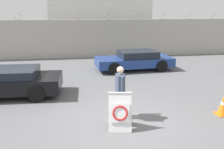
{
  "coord_description": "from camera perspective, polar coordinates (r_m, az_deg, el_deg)",
  "views": [
    {
      "loc": [
        -1.52,
        -7.16,
        3.49
      ],
      "look_at": [
        -0.13,
        1.62,
        1.15
      ],
      "focal_mm": 40.0,
      "sensor_mm": 36.0,
      "label": 1
    }
  ],
  "objects": [
    {
      "name": "ground_plane",
      "position": [
        8.11,
        2.75,
        -10.73
      ],
      "size": [
        90.0,
        90.0,
        0.0
      ],
      "primitive_type": "plane",
      "color": "#5B5B5E"
    },
    {
      "name": "perimeter_wall",
      "position": [
        18.5,
        -4.26,
        8.2
      ],
      "size": [
        36.0,
        0.3,
        3.21
      ],
      "color": "#ADA8A0",
      "rests_on": "ground_plane"
    },
    {
      "name": "building_block",
      "position": [
        23.2,
        -3.28,
        13.59
      ],
      "size": [
        8.31,
        5.92,
        6.04
      ],
      "color": "silver",
      "rests_on": "ground_plane"
    },
    {
      "name": "barricade_sign",
      "position": [
        7.49,
        1.82,
        -8.29
      ],
      "size": [
        0.78,
        0.85,
        1.12
      ],
      "rotation": [
        0.0,
        0.0,
        -0.16
      ],
      "color": "white",
      "rests_on": "ground_plane"
    },
    {
      "name": "security_guard",
      "position": [
        8.1,
        1.89,
        -3.45
      ],
      "size": [
        0.38,
        0.64,
        1.72
      ],
      "rotation": [
        0.0,
        0.0,
        1.64
      ],
      "color": "#514C42",
      "rests_on": "ground_plane"
    },
    {
      "name": "traffic_cone_mid",
      "position": [
        9.27,
        24.11,
        -6.34
      ],
      "size": [
        0.42,
        0.42,
        0.72
      ],
      "color": "orange",
      "rests_on": "ground_plane"
    },
    {
      "name": "parked_car_front_coupe",
      "position": [
        11.08,
        -23.02,
        -1.55
      ],
      "size": [
        4.56,
        2.12,
        1.15
      ],
      "rotation": [
        0.0,
        0.0,
        3.09
      ],
      "color": "black",
      "rests_on": "ground_plane"
    },
    {
      "name": "parked_car_rear_sedan",
      "position": [
        14.73,
        5.21,
        3.34
      ],
      "size": [
        4.56,
        2.14,
        1.13
      ],
      "rotation": [
        0.0,
        0.0,
        3.21
      ],
      "color": "black",
      "rests_on": "ground_plane"
    }
  ]
}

